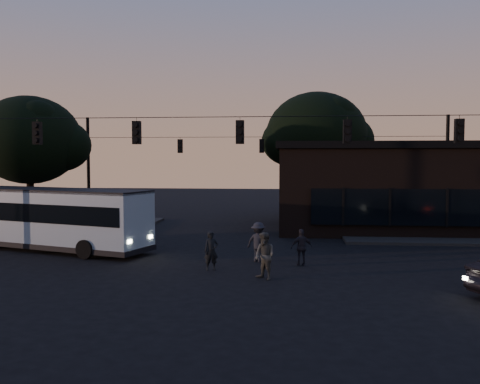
# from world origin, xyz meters

# --- Properties ---
(ground) EXTENTS (120.00, 120.00, 0.00)m
(ground) POSITION_xyz_m (0.00, 0.00, 0.00)
(ground) COLOR black
(ground) RESTS_ON ground
(sidewalk_far_right) EXTENTS (14.00, 10.00, 0.15)m
(sidewalk_far_right) POSITION_xyz_m (12.00, 14.00, 0.07)
(sidewalk_far_right) COLOR black
(sidewalk_far_right) RESTS_ON ground
(sidewalk_far_left) EXTENTS (14.00, 10.00, 0.15)m
(sidewalk_far_left) POSITION_xyz_m (-14.00, 14.00, 0.07)
(sidewalk_far_left) COLOR black
(sidewalk_far_left) RESTS_ON ground
(building) EXTENTS (15.40, 10.41, 5.40)m
(building) POSITION_xyz_m (9.00, 15.97, 2.71)
(building) COLOR black
(building) RESTS_ON ground
(tree_behind) EXTENTS (7.60, 7.60, 9.43)m
(tree_behind) POSITION_xyz_m (4.00, 22.00, 6.19)
(tree_behind) COLOR black
(tree_behind) RESTS_ON ground
(tree_left) EXTENTS (6.40, 6.40, 8.30)m
(tree_left) POSITION_xyz_m (-14.00, 13.00, 5.57)
(tree_left) COLOR black
(tree_left) RESTS_ON ground
(signal_rig_near) EXTENTS (26.24, 0.30, 7.50)m
(signal_rig_near) POSITION_xyz_m (0.00, 4.00, 4.45)
(signal_rig_near) COLOR black
(signal_rig_near) RESTS_ON ground
(signal_rig_far) EXTENTS (26.24, 0.30, 7.50)m
(signal_rig_far) POSITION_xyz_m (0.00, 20.00, 4.20)
(signal_rig_far) COLOR black
(signal_rig_far) RESTS_ON ground
(bus) EXTENTS (10.81, 5.70, 2.98)m
(bus) POSITION_xyz_m (-9.46, 5.99, 1.67)
(bus) COLOR #869DAB
(bus) RESTS_ON ground
(pedestrian_a) EXTENTS (0.65, 0.53, 1.55)m
(pedestrian_a) POSITION_xyz_m (-0.95, 2.06, 0.77)
(pedestrian_a) COLOR black
(pedestrian_a) RESTS_ON ground
(pedestrian_b) EXTENTS (1.06, 1.06, 1.73)m
(pedestrian_b) POSITION_xyz_m (1.24, 0.67, 0.87)
(pedestrian_b) COLOR #3B3B36
(pedestrian_b) RESTS_ON ground
(pedestrian_c) EXTENTS (0.96, 0.55, 1.54)m
(pedestrian_c) POSITION_xyz_m (2.63, 3.26, 0.77)
(pedestrian_c) COLOR black
(pedestrian_c) RESTS_ON ground
(pedestrian_d) EXTENTS (1.26, 1.05, 1.70)m
(pedestrian_d) POSITION_xyz_m (0.79, 4.04, 0.85)
(pedestrian_d) COLOR black
(pedestrian_d) RESTS_ON ground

